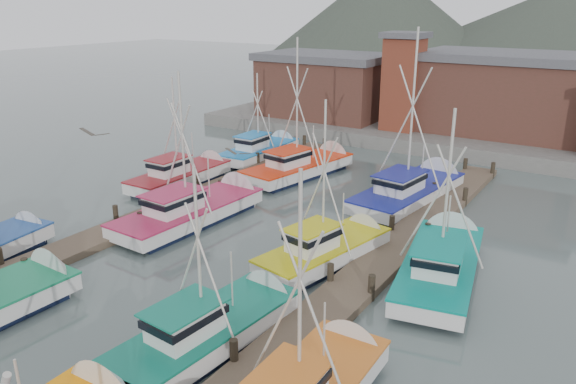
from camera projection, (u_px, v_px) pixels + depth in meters
The scene contains 18 objects.
ground at pixel (153, 299), 24.32m from camera, with size 260.00×260.00×0.00m, color #50605E.
dock_left at pixel (115, 231), 31.05m from camera, with size 2.30×46.00×1.50m.
dock_right at pixel (340, 299), 23.90m from camera, with size 2.30×46.00×1.50m.
quay at pixel (435, 130), 53.64m from camera, with size 44.00×16.00×1.20m, color gray.
shed_left at pixel (325, 84), 56.45m from camera, with size 12.72×8.48×6.20m.
shed_center at pixel (506, 92), 49.26m from camera, with size 14.84×9.54×6.90m.
lookout_tower at pixel (403, 81), 49.87m from camera, with size 3.60×3.60×8.50m.
distant_hills at pixel (503, 58), 128.60m from camera, with size 175.00×140.00×42.00m.
boat_5 at pixel (216, 327), 20.97m from camera, with size 3.36×8.85×7.81m.
boat_8 at pixel (197, 209), 32.89m from camera, with size 3.97×10.40×9.71m.
boat_9 at pixel (331, 249), 27.64m from camera, with size 4.00×8.50×8.75m.
boat_10 at pixel (185, 175), 39.50m from camera, with size 3.43×8.65×8.28m.
boat_11 at pixel (442, 262), 26.20m from camera, with size 4.73×10.12×8.94m.
boat_12 at pixel (304, 166), 41.51m from camera, with size 4.65×10.18×10.84m.
boat_13 at pixel (413, 190), 36.24m from camera, with size 4.70×10.75×11.85m.
boat_14 at pixel (263, 150), 46.06m from camera, with size 3.21×8.64×7.67m.
gull_near at pixel (95, 134), 19.69m from camera, with size 1.55×0.63×0.24m.
gull_far at pixel (238, 153), 25.94m from camera, with size 1.55×0.65×0.24m.
Camera 1 is at (16.53, -14.98, 12.22)m, focal length 35.00 mm.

